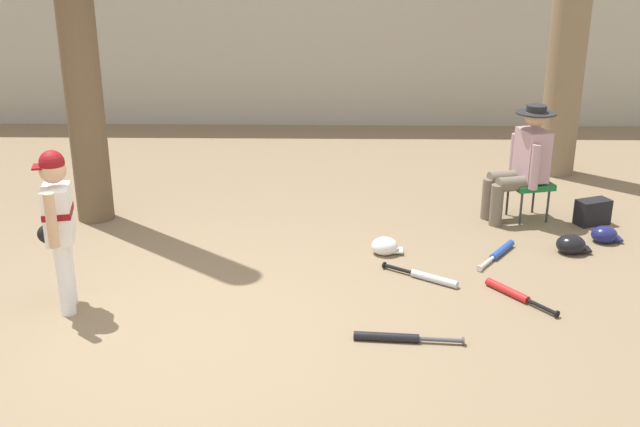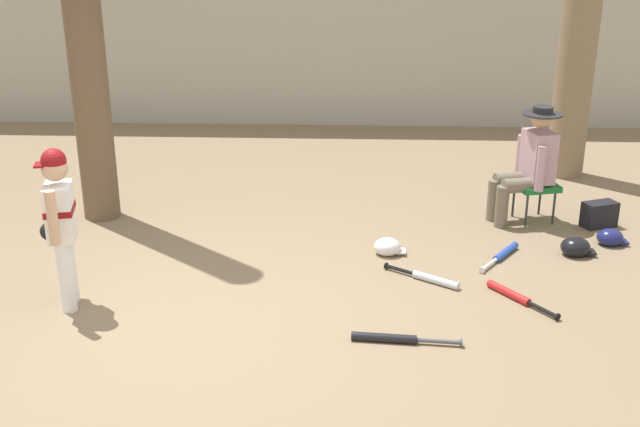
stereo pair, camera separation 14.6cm
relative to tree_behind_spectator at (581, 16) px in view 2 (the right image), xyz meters
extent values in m
plane|color=#7F6B51|center=(-3.77, -4.11, -1.90)|extent=(60.00, 60.00, 0.00)
cube|color=#ADA89E|center=(-3.77, 2.59, -0.35)|extent=(18.00, 0.36, 3.11)
cone|color=brown|center=(-5.23, -1.72, -1.90)|extent=(0.58, 0.58, 0.22)
cone|color=#7F6B51|center=(0.00, 0.00, -1.90)|extent=(0.65, 0.65, 0.27)
cylinder|color=white|center=(-4.83, -3.85, -1.61)|extent=(0.12, 0.12, 0.58)
cylinder|color=white|center=(-4.87, -3.67, -1.61)|extent=(0.12, 0.12, 0.58)
cube|color=white|center=(-4.85, -3.76, -1.10)|extent=(0.26, 0.34, 0.44)
cube|color=maroon|center=(-4.85, -3.76, -1.08)|extent=(0.27, 0.35, 0.05)
sphere|color=tan|center=(-4.85, -3.76, -0.75)|extent=(0.20, 0.20, 0.20)
sphere|color=maroon|center=(-4.85, -3.76, -0.69)|extent=(0.19, 0.19, 0.19)
cube|color=maroon|center=(-4.94, -3.78, -0.72)|extent=(0.13, 0.16, 0.02)
cylinder|color=tan|center=(-4.81, -4.00, -1.06)|extent=(0.10, 0.10, 0.42)
cylinder|color=tan|center=(-4.94, -3.57, -1.18)|extent=(0.10, 0.10, 0.40)
ellipsoid|color=black|center=(-5.00, -3.56, -1.34)|extent=(0.24, 0.17, 0.18)
cube|color=#196B2D|center=(-0.73, -1.64, -1.52)|extent=(0.49, 0.49, 0.06)
cylinder|color=#333338|center=(-0.84, -1.83, -1.71)|extent=(0.02, 0.02, 0.38)
cylinder|color=#333338|center=(-0.91, -1.54, -1.71)|extent=(0.02, 0.02, 0.38)
cylinder|color=#333338|center=(-0.55, -1.75, -1.71)|extent=(0.02, 0.02, 0.38)
cylinder|color=#333338|center=(-0.62, -1.46, -1.71)|extent=(0.02, 0.02, 0.38)
cylinder|color=#6B6051|center=(-1.09, -1.84, -1.69)|extent=(0.13, 0.13, 0.43)
cylinder|color=#6B6051|center=(-1.14, -1.65, -1.69)|extent=(0.13, 0.13, 0.43)
cylinder|color=#6B6051|center=(-0.90, -1.79, -1.47)|extent=(0.42, 0.25, 0.15)
cylinder|color=#6B6051|center=(-0.95, -1.60, -1.47)|extent=(0.42, 0.25, 0.15)
cube|color=#B28C99|center=(-0.73, -1.64, -1.21)|extent=(0.32, 0.41, 0.52)
cylinder|color=#B28C99|center=(-0.75, -1.88, -1.27)|extent=(0.11, 0.11, 0.46)
cylinder|color=#B28C99|center=(-0.86, -1.45, -1.27)|extent=(0.11, 0.11, 0.46)
sphere|color=tan|center=(-0.73, -1.64, -0.81)|extent=(0.22, 0.22, 0.22)
cylinder|color=#232328|center=(-0.73, -1.64, -0.78)|extent=(0.40, 0.40, 0.02)
cylinder|color=#232328|center=(-0.73, -1.64, -0.75)|extent=(0.20, 0.20, 0.09)
cube|color=black|center=(-0.10, -1.79, -1.77)|extent=(0.38, 0.29, 0.26)
cylinder|color=#B7BCC6|center=(-1.88, -3.23, -1.87)|extent=(0.39, 0.30, 0.07)
cylinder|color=black|center=(-2.17, -3.03, -1.87)|extent=(0.25, 0.19, 0.03)
cylinder|color=black|center=(-2.29, -2.94, -1.87)|extent=(0.04, 0.06, 0.06)
cylinder|color=black|center=(-2.35, -4.24, -1.87)|extent=(0.48, 0.11, 0.07)
cylinder|color=#4C4C51|center=(-1.96, -4.27, -1.87)|extent=(0.32, 0.06, 0.03)
cylinder|color=#4C4C51|center=(-1.80, -4.29, -1.87)|extent=(0.02, 0.06, 0.06)
cylinder|color=red|center=(-1.30, -3.44, -1.87)|extent=(0.31, 0.39, 0.07)
cylinder|color=black|center=(-1.09, -3.74, -1.87)|extent=(0.20, 0.25, 0.03)
cylinder|color=black|center=(-1.00, -3.86, -1.87)|extent=(0.06, 0.05, 0.06)
cylinder|color=#2347AD|center=(-1.17, -2.58, -1.87)|extent=(0.30, 0.39, 0.07)
cylinder|color=silver|center=(-1.37, -2.88, -1.87)|extent=(0.19, 0.26, 0.03)
cylinder|color=silver|center=(-1.46, -3.00, -1.87)|extent=(0.06, 0.04, 0.06)
ellipsoid|color=black|center=(-0.53, -2.55, -1.82)|extent=(0.27, 0.25, 0.18)
cube|color=black|center=(-0.40, -2.55, -1.87)|extent=(0.11, 0.14, 0.02)
ellipsoid|color=navy|center=(-0.13, -2.28, -1.83)|extent=(0.25, 0.23, 0.17)
cube|color=navy|center=(-0.01, -2.28, -1.87)|extent=(0.10, 0.12, 0.02)
ellipsoid|color=silver|center=(-2.27, -2.60, -1.83)|extent=(0.25, 0.23, 0.17)
cube|color=silver|center=(-2.15, -2.60, -1.87)|extent=(0.10, 0.12, 0.02)
camera|label=1|loc=(-2.75, -9.25, 0.94)|focal=43.39mm
camera|label=2|loc=(-2.60, -9.25, 0.94)|focal=43.39mm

